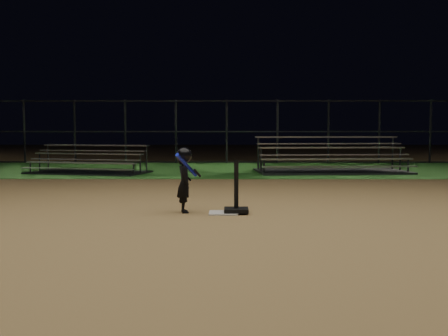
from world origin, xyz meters
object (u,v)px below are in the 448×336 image
(home_plate, at_px, (223,213))
(batting_tee, at_px, (236,202))
(bleacher_left, at_px, (88,168))
(bleacher_right, at_px, (331,165))
(child_batter, at_px, (184,178))

(home_plate, height_order, batting_tee, batting_tee)
(home_plate, height_order, bleacher_left, bleacher_left)
(bleacher_left, xyz_separation_m, bleacher_right, (7.41, 0.37, 0.05))
(bleacher_left, bearing_deg, home_plate, -48.22)
(home_plate, distance_m, bleacher_right, 8.87)
(bleacher_left, relative_size, bleacher_right, 0.81)
(child_batter, relative_size, bleacher_left, 0.27)
(bleacher_right, bearing_deg, batting_tee, -114.88)
(batting_tee, bearing_deg, home_plate, -171.83)
(home_plate, distance_m, child_batter, 0.83)
(child_batter, distance_m, bleacher_left, 8.54)
(batting_tee, distance_m, bleacher_left, 8.98)
(home_plate, bearing_deg, bleacher_left, 117.87)
(child_batter, bearing_deg, batting_tee, -109.94)
(home_plate, height_order, bleacher_right, bleacher_right)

